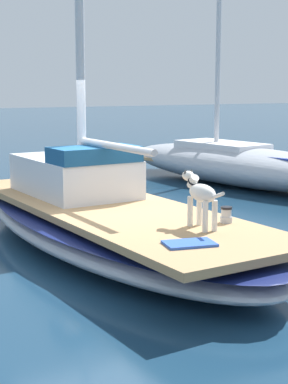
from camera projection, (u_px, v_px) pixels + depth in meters
ground_plane at (110, 248)px, 9.18m from camera, size 120.00×120.00×0.00m
sailboat_main at (110, 227)px, 9.13m from camera, size 2.69×7.30×0.66m
cabin_house at (76, 173)px, 9.95m from camera, size 1.45×2.25×0.84m
dog_white at (201, 194)px, 7.57m from camera, size 0.26×0.94×0.70m
deck_winch at (226, 215)px, 7.91m from camera, size 0.16×0.16×0.21m
deck_towel at (189, 244)px, 6.81m from camera, size 0.63×0.48×0.03m
moored_boat_starboard_side at (239, 164)px, 15.11m from camera, size 3.07×8.13×6.34m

